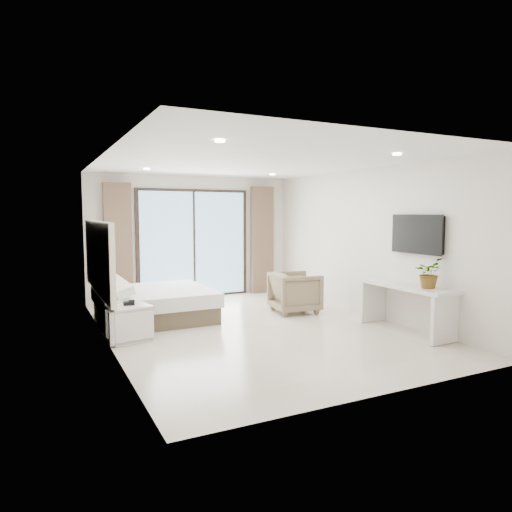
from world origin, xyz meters
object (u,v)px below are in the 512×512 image
object	(u,v)px
bed	(153,304)
console_desk	(406,297)
nightstand	(129,323)
armchair	(295,290)

from	to	relation	value
bed	console_desk	world-z (taller)	console_desk
nightstand	console_desk	world-z (taller)	console_desk
bed	nightstand	size ratio (longest dim) A/B	2.96
console_desk	bed	bearing A→B (deg)	142.54
bed	armchair	xyz separation A→B (m)	(2.57, -0.58, 0.14)
nightstand	console_desk	size ratio (longest dim) A/B	0.38
armchair	bed	bearing A→B (deg)	84.88
console_desk	nightstand	bearing A→B (deg)	160.64
nightstand	armchair	world-z (taller)	armchair
bed	console_desk	bearing A→B (deg)	-37.46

